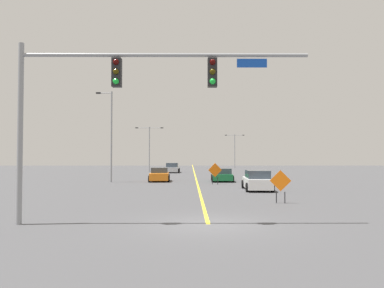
# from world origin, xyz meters

# --- Properties ---
(ground) EXTENTS (177.53, 177.53, 0.00)m
(ground) POSITION_xyz_m (0.00, 0.00, 0.00)
(ground) COLOR #444447
(road_centre_stripe) EXTENTS (0.16, 98.63, 0.01)m
(road_centre_stripe) POSITION_xyz_m (0.00, 49.31, 0.00)
(road_centre_stripe) COLOR yellow
(road_centre_stripe) RESTS_ON ground
(traffic_signal_assembly) EXTENTS (10.57, 0.44, 6.59)m
(traffic_signal_assembly) POSITION_xyz_m (-3.33, -0.01, 4.93)
(traffic_signal_assembly) COLOR gray
(traffic_signal_assembly) RESTS_ON ground
(street_lamp_mid_right) EXTENTS (4.13, 0.24, 7.12)m
(street_lamp_mid_right) POSITION_xyz_m (8.83, 67.34, 4.33)
(street_lamp_mid_right) COLOR gray
(street_lamp_mid_right) RESTS_ON ground
(street_lamp_far_left) EXTENTS (4.42, 0.24, 7.15)m
(street_lamp_far_left) POSITION_xyz_m (-7.12, 46.97, 4.36)
(street_lamp_far_left) COLOR gray
(street_lamp_far_left) RESTS_ON ground
(street_lamp_near_left) EXTENTS (1.57, 0.24, 8.69)m
(street_lamp_near_left) POSITION_xyz_m (-8.28, 22.76, 4.73)
(street_lamp_near_left) COLOR gray
(street_lamp_near_left) RESTS_ON ground
(construction_sign_left_lane) EXTENTS (1.10, 0.25, 1.73)m
(construction_sign_left_lane) POSITION_xyz_m (4.09, 6.24, 1.08)
(construction_sign_left_lane) COLOR orange
(construction_sign_left_lane) RESTS_ON ground
(construction_sign_right_lane) EXTENTS (1.22, 0.29, 1.88)m
(construction_sign_right_lane) POSITION_xyz_m (1.54, 19.78, 1.17)
(construction_sign_right_lane) COLOR orange
(construction_sign_right_lane) RESTS_ON ground
(car_orange_near) EXTENTS (2.14, 4.01, 1.36)m
(car_orange_near) POSITION_xyz_m (-3.67, 23.96, 0.62)
(car_orange_near) COLOR orange
(car_orange_near) RESTS_ON ground
(car_green_far) EXTENTS (2.25, 4.21, 1.28)m
(car_green_far) POSITION_xyz_m (2.49, 23.79, 0.61)
(car_green_far) COLOR #196B38
(car_green_far) RESTS_ON ground
(car_silver_approaching) EXTENTS (2.20, 4.63, 1.47)m
(car_silver_approaching) POSITION_xyz_m (-3.34, 44.16, 0.69)
(car_silver_approaching) COLOR #B7BABF
(car_silver_approaching) RESTS_ON ground
(car_white_mid) EXTENTS (2.10, 4.55, 1.45)m
(car_white_mid) POSITION_xyz_m (4.22, 13.99, 0.69)
(car_white_mid) COLOR white
(car_white_mid) RESTS_ON ground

